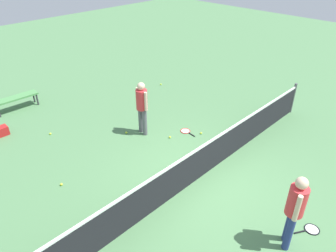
{
  "coord_description": "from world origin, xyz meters",
  "views": [
    {
      "loc": [
        4.98,
        3.82,
        5.3
      ],
      "look_at": [
        -0.22,
        -1.32,
        0.9
      ],
      "focal_mm": 33.83,
      "sensor_mm": 36.0,
      "label": 1
    }
  ],
  "objects": [
    {
      "name": "tennis_ball_stray_left",
      "position": [
        -0.05,
        -2.98,
        0.03
      ],
      "size": [
        0.07,
        0.07,
        0.07
      ],
      "primitive_type": "sphere",
      "color": "#C6E033",
      "rests_on": "ground_plane"
    },
    {
      "name": "tennis_ball_by_net",
      "position": [
        -3.44,
        -4.9,
        0.03
      ],
      "size": [
        0.07,
        0.07,
        0.07
      ],
      "primitive_type": "sphere",
      "color": "#C6E033",
      "rests_on": "ground_plane"
    },
    {
      "name": "tennis_ball_baseline",
      "position": [
        -0.82,
        -1.82,
        0.03
      ],
      "size": [
        0.07,
        0.07,
        0.07
      ],
      "primitive_type": "sphere",
      "color": "#C6E033",
      "rests_on": "ground_plane"
    },
    {
      "name": "tennis_racket_far_player",
      "position": [
        -0.38,
        2.75,
        0.01
      ],
      "size": [
        0.59,
        0.45,
        0.03
      ],
      "color": "black",
      "rests_on": "ground_plane"
    },
    {
      "name": "tennis_ball_stray_right",
      "position": [
        1.65,
        -4.6,
        0.03
      ],
      "size": [
        0.07,
        0.07,
        0.07
      ],
      "primitive_type": "sphere",
      "color": "#C6E033",
      "rests_on": "ground_plane"
    },
    {
      "name": "ground_plane",
      "position": [
        0.0,
        0.0,
        0.0
      ],
      "size": [
        40.0,
        40.0,
        0.0
      ],
      "primitive_type": "plane",
      "color": "#4C7A4C"
    },
    {
      "name": "player_near_side",
      "position": [
        -0.45,
        -2.63,
        1.01
      ],
      "size": [
        0.38,
        0.53,
        1.7
      ],
      "color": "#595960",
      "rests_on": "ground_plane"
    },
    {
      "name": "tennis_ball_near_player",
      "position": [
        2.6,
        -2.24,
        0.03
      ],
      "size": [
        0.07,
        0.07,
        0.07
      ],
      "primitive_type": "sphere",
      "color": "#C6E033",
      "rests_on": "ground_plane"
    },
    {
      "name": "tennis_racket_near_player",
      "position": [
        -1.44,
        -1.72,
        0.01
      ],
      "size": [
        0.34,
        0.6,
        0.03
      ],
      "color": "red",
      "rests_on": "ground_plane"
    },
    {
      "name": "court_net",
      "position": [
        0.0,
        0.0,
        0.5
      ],
      "size": [
        10.09,
        0.09,
        1.07
      ],
      "color": "#4C4C51",
      "rests_on": "ground_plane"
    },
    {
      "name": "courtside_bench",
      "position": [
        1.63,
        -6.99,
        0.42
      ],
      "size": [
        1.51,
        0.45,
        0.48
      ],
      "color": "#4C8C4C",
      "rests_on": "ground_plane"
    },
    {
      "name": "tennis_ball_midcourt",
      "position": [
        -1.67,
        -1.29,
        0.03
      ],
      "size": [
        0.07,
        0.07,
        0.07
      ],
      "primitive_type": "sphere",
      "color": "#C6E033",
      "rests_on": "ground_plane"
    },
    {
      "name": "player_far_side",
      "position": [
        0.32,
        2.52,
        1.01
      ],
      "size": [
        0.5,
        0.46,
        1.7
      ],
      "color": "navy",
      "rests_on": "ground_plane"
    }
  ]
}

